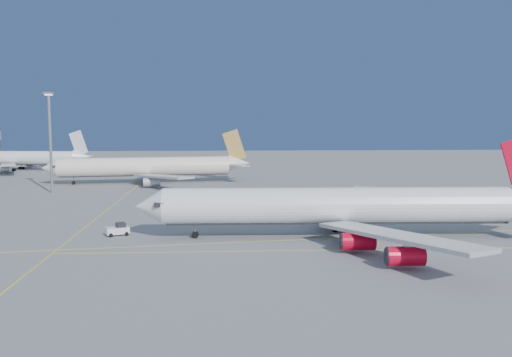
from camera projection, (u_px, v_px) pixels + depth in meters
name	position (u px, v px, depth m)	size (l,w,h in m)	color
ground	(297.00, 233.00, 104.46)	(500.00, 500.00, 0.00)	slate
taxiway_lines	(217.00, 227.00, 109.97)	(118.86, 140.00, 0.02)	yellow
airliner_virgin	(347.00, 206.00, 100.01)	(73.61, 66.24, 18.19)	white
airliner_etihad	(149.00, 167.00, 181.60)	(65.44, 59.99, 17.09)	silver
airliner_third	(18.00, 158.00, 224.77)	(59.15, 54.29, 15.86)	white
pushback_tug	(118.00, 230.00, 101.94)	(4.45, 3.59, 2.25)	white
light_mast	(50.00, 134.00, 155.97)	(2.40, 2.40, 27.74)	gray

